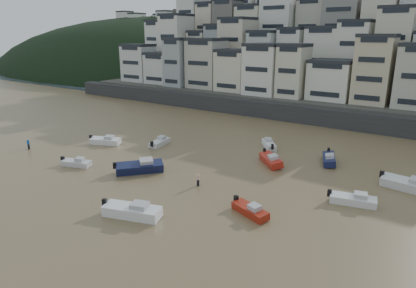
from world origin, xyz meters
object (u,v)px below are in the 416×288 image
Objects in this scene: boat_g at (409,183)px; boat_k at (105,140)px; boat_j at (76,162)px; boat_e at (271,159)px; boat_b at (250,209)px; boat_h at (269,143)px; boat_f at (160,141)px; boat_i at (329,158)px; boat_c at (140,166)px; boat_a at (132,209)px; boat_d at (353,198)px; person_pink at (198,179)px; person_blue at (28,144)px.

boat_k is (-44.17, -7.74, -0.13)m from boat_g.
boat_e is at bearing 17.77° from boat_j.
boat_h is (-8.68, 22.19, 0.04)m from boat_b.
boat_e is 1.14× the size of boat_f.
boat_i reaches higher than boat_f.
boat_e is at bearing -5.14° from boat_c.
boat_a reaches higher than boat_e.
boat_j is at bearing -157.21° from boat_b.
boat_c is at bearing -147.00° from boat_g.
boat_d is 32.35m from boat_f.
boat_d is at bearing 16.79° from boat_e.
boat_h is 29.51m from boat_j.
boat_d is at bearing 18.23° from person_pink.
boat_c is 1.03× the size of boat_g.
boat_a reaches higher than boat_f.
boat_e is at bearing -7.09° from boat_k.
boat_f is at bearing -93.98° from boat_i.
person_pink is (30.92, 3.54, 0.00)m from person_blue.
boat_b is 0.74× the size of boat_g.
person_blue reaches higher than boat_k.
boat_c is at bearing 113.54° from boat_a.
boat_g reaches higher than boat_d.
boat_h is at bearing 131.73° from boat_b.
boat_a is at bearing -94.38° from person_pink.
boat_a is 1.17× the size of boat_k.
boat_i is at bearing -1.48° from boat_k.
boat_g is (12.33, 16.03, 0.24)m from boat_b.
boat_g is (4.37, 7.55, 0.18)m from boat_d.
boat_g reaches higher than boat_k.
boat_b is 23.82m from boat_h.
boat_c reaches higher than boat_g.
boat_e is at bearing 24.21° from person_blue.
boat_b is at bearing -35.80° from boat_k.
boat_k is 11.83m from person_blue.
boat_g reaches higher than boat_j.
boat_e is (4.62, 22.25, -0.10)m from boat_a.
person_pink reaches higher than boat_b.
boat_d is 1.03× the size of boat_f.
boat_a is 3.75× the size of person_blue.
boat_f is 9.11m from boat_k.
boat_a is 1.42× the size of boat_j.
boat_h is 10.48m from boat_i.
boat_h is (15.40, 9.14, 0.01)m from boat_f.
boat_e is 1.26× the size of boat_j.
person_blue is at bearing -158.81° from boat_b.
boat_f is (-32.02, 4.56, -0.02)m from boat_d.
boat_f is at bearing 69.78° from boat_c.
boat_k is (-14.05, 6.13, -0.16)m from boat_c.
boat_e is 8.05m from boat_h.
boat_a is at bearing -155.95° from boat_f.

